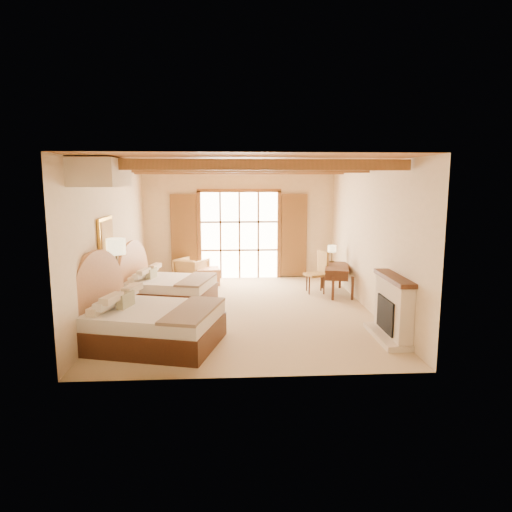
{
  "coord_description": "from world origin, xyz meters",
  "views": [
    {
      "loc": [
        -0.32,
        -9.74,
        2.81
      ],
      "look_at": [
        0.29,
        0.2,
        1.18
      ],
      "focal_mm": 32.0,
      "sensor_mm": 36.0,
      "label": 1
    }
  ],
  "objects": [
    {
      "name": "fireplace",
      "position": [
        2.6,
        -2.0,
        0.51
      ],
      "size": [
        0.46,
        1.4,
        1.16
      ],
      "color": "#C1AF96",
      "rests_on": "ground"
    },
    {
      "name": "floor_lamp",
      "position": [
        -2.5,
        -0.85,
        1.46
      ],
      "size": [
        0.36,
        0.36,
        1.72
      ],
      "color": "#382E1B",
      "rests_on": "floor"
    },
    {
      "name": "floor",
      "position": [
        0.0,
        0.0,
        0.0
      ],
      "size": [
        7.0,
        7.0,
        0.0
      ],
      "primitive_type": "plane",
      "color": "tan",
      "rests_on": "ground"
    },
    {
      "name": "wall_left",
      "position": [
        -2.75,
        0.0,
        1.6
      ],
      "size": [
        0.0,
        7.0,
        7.0
      ],
      "primitive_type": "plane",
      "rotation": [
        1.57,
        0.0,
        1.57
      ],
      "color": "beige",
      "rests_on": "ground"
    },
    {
      "name": "wall_back",
      "position": [
        0.0,
        3.5,
        1.6
      ],
      "size": [
        5.5,
        0.0,
        5.5
      ],
      "primitive_type": "plane",
      "rotation": [
        1.57,
        0.0,
        0.0
      ],
      "color": "beige",
      "rests_on": "ground"
    },
    {
      "name": "painting",
      "position": [
        -2.7,
        -0.75,
        1.75
      ],
      "size": [
        0.06,
        0.95,
        0.75
      ],
      "color": "gold",
      "rests_on": "wall_left"
    },
    {
      "name": "french_doors",
      "position": [
        0.0,
        3.44,
        1.25
      ],
      "size": [
        3.95,
        0.08,
        2.6
      ],
      "color": "white",
      "rests_on": "ground"
    },
    {
      "name": "desk_chair",
      "position": [
        1.91,
        1.5,
        0.33
      ],
      "size": [
        0.61,
        0.6,
        1.06
      ],
      "rotation": [
        0.0,
        0.0,
        0.34
      ],
      "color": "#A1763E",
      "rests_on": "floor"
    },
    {
      "name": "ottoman",
      "position": [
        -0.89,
        2.65,
        0.22
      ],
      "size": [
        0.68,
        0.68,
        0.45
      ],
      "primitive_type": "cube",
      "rotation": [
        0.0,
        0.0,
        0.11
      ],
      "color": "tan",
      "rests_on": "floor"
    },
    {
      "name": "wall_right",
      "position": [
        2.75,
        0.0,
        1.6
      ],
      "size": [
        0.0,
        7.0,
        7.0
      ],
      "primitive_type": "plane",
      "rotation": [
        1.57,
        0.0,
        -1.57
      ],
      "color": "beige",
      "rests_on": "ground"
    },
    {
      "name": "nightstand",
      "position": [
        -2.48,
        -0.4,
        0.28
      ],
      "size": [
        0.61,
        0.61,
        0.57
      ],
      "primitive_type": "cube",
      "rotation": [
        0.0,
        0.0,
        0.38
      ],
      "color": "#4E2914",
      "rests_on": "floor"
    },
    {
      "name": "armchair",
      "position": [
        -1.35,
        2.85,
        0.35
      ],
      "size": [
        1.04,
        1.04,
        0.7
      ],
      "primitive_type": "imported",
      "rotation": [
        0.0,
        0.0,
        -3.68
      ],
      "color": "tan",
      "rests_on": "floor"
    },
    {
      "name": "ceiling_beams",
      "position": [
        0.0,
        0.0,
        3.08
      ],
      "size": [
        5.39,
        4.6,
        0.18
      ],
      "primitive_type": null,
      "color": "#985830",
      "rests_on": "ceiling"
    },
    {
      "name": "ceiling",
      "position": [
        0.0,
        0.0,
        3.2
      ],
      "size": [
        7.0,
        7.0,
        0.0
      ],
      "primitive_type": "plane",
      "rotation": [
        3.14,
        0.0,
        0.0
      ],
      "color": "#BA6E3C",
      "rests_on": "ground"
    },
    {
      "name": "canopy_valance",
      "position": [
        -2.4,
        -2.0,
        2.95
      ],
      "size": [
        0.7,
        1.4,
        0.45
      ],
      "primitive_type": "cube",
      "color": "beige",
      "rests_on": "ceiling"
    },
    {
      "name": "desk_lamp",
      "position": [
        2.39,
        1.95,
        1.05
      ],
      "size": [
        0.22,
        0.22,
        0.44
      ],
      "color": "#382E1B",
      "rests_on": "desk"
    },
    {
      "name": "bed_near",
      "position": [
        -1.79,
        -2.07,
        0.43
      ],
      "size": [
        2.57,
        2.14,
        1.43
      ],
      "rotation": [
        0.0,
        0.0,
        -0.26
      ],
      "color": "#4E2914",
      "rests_on": "floor"
    },
    {
      "name": "bed_far",
      "position": [
        -1.83,
        0.72,
        0.38
      ],
      "size": [
        2.24,
        1.87,
        1.26
      ],
      "rotation": [
        0.0,
        0.0,
        -0.24
      ],
      "color": "#4E2914",
      "rests_on": "floor"
    },
    {
      "name": "desk",
      "position": [
        2.4,
        1.36,
        0.38
      ],
      "size": [
        0.87,
        1.42,
        0.71
      ],
      "rotation": [
        0.0,
        0.0,
        -0.24
      ],
      "color": "#4E2914",
      "rests_on": "floor"
    }
  ]
}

